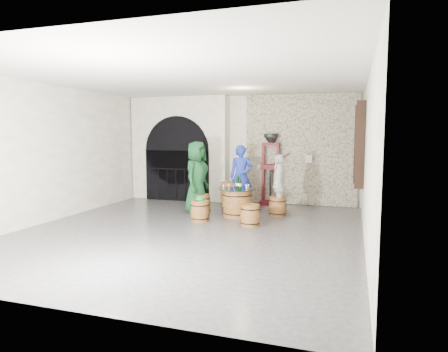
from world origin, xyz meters
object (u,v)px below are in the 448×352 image
(barrel_table, at_px, (237,203))
(side_barrel, at_px, (230,195))
(barrel_stool_far, at_px, (241,200))
(person_green, at_px, (197,177))
(person_blue, at_px, (241,176))
(wine_bottle_center, at_px, (240,184))
(wine_bottle_right, at_px, (238,183))
(corking_press, at_px, (271,164))
(barrel_stool_left, at_px, (202,204))
(wine_bottle_left, at_px, (237,183))
(barrel_stool_right, at_px, (278,206))
(person_white, at_px, (279,185))
(barrel_stool_near_right, at_px, (250,215))
(barrel_stool_near_left, at_px, (200,211))

(barrel_table, bearing_deg, side_barrel, 115.77)
(barrel_stool_far, distance_m, side_barrel, 0.41)
(person_green, distance_m, person_blue, 1.36)
(barrel_table, distance_m, barrel_stool_far, 1.03)
(wine_bottle_center, xyz_separation_m, wine_bottle_right, (-0.08, 0.15, 0.00))
(wine_bottle_center, height_order, corking_press, corking_press)
(wine_bottle_right, relative_size, corking_press, 0.16)
(barrel_stool_left, distance_m, person_green, 0.71)
(wine_bottle_left, height_order, side_barrel, wine_bottle_left)
(barrel_stool_far, height_order, corking_press, corking_press)
(barrel_stool_right, height_order, wine_bottle_center, wine_bottle_center)
(barrel_stool_far, xyz_separation_m, wine_bottle_right, (0.18, -0.86, 0.59))
(person_blue, distance_m, wine_bottle_left, 1.18)
(person_white, bearing_deg, wine_bottle_center, -66.24)
(barrel_stool_far, bearing_deg, wine_bottle_center, -75.24)
(wine_bottle_left, bearing_deg, barrel_stool_far, 101.06)
(wine_bottle_right, xyz_separation_m, side_barrel, (-0.54, 1.01, -0.48))
(corking_press, bearing_deg, person_blue, -130.52)
(person_white, height_order, side_barrel, person_white)
(barrel_table, relative_size, person_white, 0.59)
(barrel_stool_near_right, distance_m, person_green, 2.14)
(person_green, relative_size, wine_bottle_left, 5.74)
(barrel_stool_left, distance_m, person_white, 2.06)
(barrel_stool_near_right, relative_size, corking_press, 0.23)
(barrel_table, relative_size, person_green, 0.49)
(wine_bottle_right, height_order, side_barrel, wine_bottle_right)
(wine_bottle_right, bearing_deg, wine_bottle_center, -61.58)
(barrel_table, height_order, corking_press, corking_press)
(barrel_stool_left, distance_m, wine_bottle_left, 1.17)
(barrel_stool_left, height_order, wine_bottle_center, wine_bottle_center)
(barrel_stool_right, xyz_separation_m, wine_bottle_left, (-0.95, -0.38, 0.59))
(barrel_stool_right, distance_m, corking_press, 1.87)
(person_green, distance_m, wine_bottle_left, 1.16)
(barrel_stool_near_left, relative_size, person_blue, 0.28)
(barrel_stool_near_left, xyz_separation_m, wine_bottle_left, (0.69, 0.80, 0.59))
(person_white, distance_m, wine_bottle_right, 1.03)
(barrel_stool_near_right, height_order, side_barrel, side_barrel)
(barrel_stool_near_left, distance_m, wine_bottle_right, 1.28)
(barrel_stool_right, xyz_separation_m, wine_bottle_right, (-0.95, -0.28, 0.59))
(barrel_stool_far, relative_size, side_barrel, 0.68)
(barrel_stool_near_right, bearing_deg, barrel_stool_right, 73.66)
(barrel_stool_near_right, bearing_deg, wine_bottle_center, 119.42)
(barrel_table, bearing_deg, wine_bottle_center, -0.89)
(barrel_stool_right, relative_size, side_barrel, 0.68)
(person_white, bearing_deg, barrel_stool_near_left, -57.11)
(person_white, relative_size, wine_bottle_center, 4.76)
(barrel_stool_right, distance_m, barrel_stool_near_right, 1.35)
(side_barrel, bearing_deg, corking_press, 38.67)
(barrel_table, xyz_separation_m, barrel_stool_far, (-0.20, 1.01, -0.11))
(side_barrel, bearing_deg, barrel_stool_near_left, -94.34)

